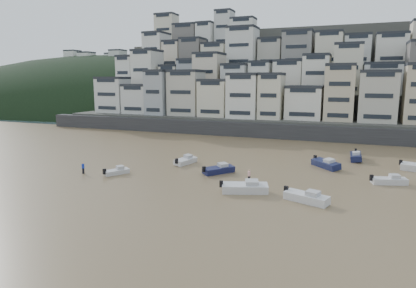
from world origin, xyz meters
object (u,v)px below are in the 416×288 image
at_px(boat_f, 186,160).
at_px(boat_i, 356,155).
at_px(boat_d, 389,179).
at_px(boat_c, 219,168).
at_px(boat_j, 117,171).
at_px(boat_b, 306,196).
at_px(person_blue, 83,168).
at_px(person_pink, 249,176).
at_px(boat_e, 326,163).
at_px(boat_a, 245,186).

distance_m(boat_f, boat_i, 29.76).
distance_m(boat_d, boat_i, 15.31).
distance_m(boat_f, boat_c, 8.24).
height_order(boat_d, boat_c, boat_c).
relative_size(boat_j, boat_b, 0.71).
xyz_separation_m(boat_d, boat_j, (-37.19, -9.03, -0.12)).
distance_m(person_blue, person_pink, 24.73).
height_order(boat_c, boat_e, boat_e).
bearing_deg(boat_d, person_blue, 177.00).
bearing_deg(person_blue, boat_c, 22.05).
relative_size(boat_c, person_blue, 3.13).
distance_m(boat_d, boat_a, 20.17).
relative_size(boat_c, person_pink, 3.13).
height_order(boat_a, person_blue, person_blue).
height_order(boat_j, boat_e, boat_e).
bearing_deg(boat_j, boat_e, -31.29).
relative_size(boat_f, boat_e, 0.86).
height_order(boat_i, person_pink, person_pink).
xyz_separation_m(boat_a, boat_b, (7.54, -0.82, -0.08)).
bearing_deg(person_pink, boat_j, -170.42).
xyz_separation_m(boat_i, boat_e, (-4.47, -8.02, -0.02)).
distance_m(boat_i, person_blue, 45.54).
height_order(boat_c, person_blue, person_blue).
bearing_deg(person_pink, boat_i, 56.33).
bearing_deg(boat_j, boat_i, -24.41).
bearing_deg(boat_c, boat_j, 150.74).
bearing_deg(person_blue, boat_b, -2.09).
distance_m(boat_c, person_blue, 20.26).
height_order(boat_e, person_pink, person_pink).
relative_size(boat_i, person_blue, 3.50).
relative_size(boat_f, boat_i, 0.84).
height_order(boat_a, boat_e, boat_a).
xyz_separation_m(boat_c, boat_b, (13.89, -8.79, 0.03)).
height_order(boat_e, person_blue, person_blue).
relative_size(boat_f, boat_c, 0.94).
distance_m(boat_i, boat_c, 26.02).
xyz_separation_m(boat_i, boat_a, (-12.78, -25.61, 0.01)).
bearing_deg(boat_b, person_blue, -161.28).
relative_size(boat_c, boat_a, 0.88).
bearing_deg(person_pink, boat_b, -35.30).
bearing_deg(boat_b, boat_d, 71.94).
bearing_deg(boat_c, boat_e, -19.83).
height_order(boat_c, person_pink, person_pink).
bearing_deg(boat_e, person_pink, -77.98).
bearing_deg(boat_j, boat_a, -65.42).
bearing_deg(boat_c, person_pink, -80.49).
height_order(boat_i, boat_a, boat_a).
height_order(boat_i, person_blue, person_blue).
xyz_separation_m(boat_f, boat_j, (-6.60, -10.00, -0.15)).
height_order(boat_f, boat_b, boat_b).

